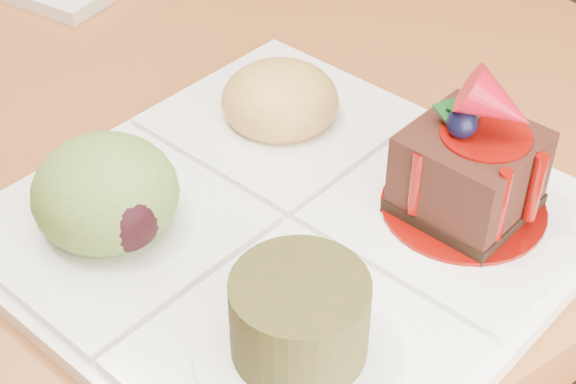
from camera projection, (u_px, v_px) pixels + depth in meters
sampler_plate at (279, 207)px, 0.50m from camera, size 0.35×0.35×0.11m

